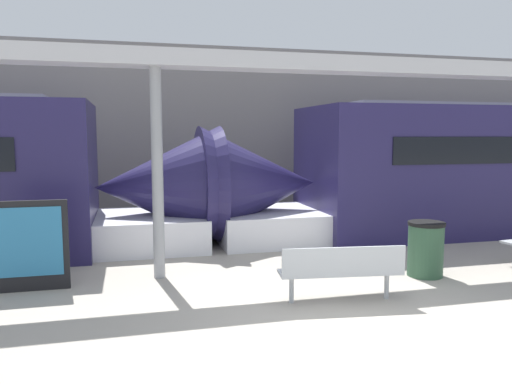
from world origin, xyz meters
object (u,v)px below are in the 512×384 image
(bench_near, at_px, (342,268))
(support_column_near, at_px, (157,175))
(trash_bin, at_px, (426,249))
(poster_board, at_px, (29,246))

(bench_near, height_order, support_column_near, support_column_near)
(trash_bin, distance_m, support_column_near, 4.77)
(bench_near, relative_size, support_column_near, 0.52)
(trash_bin, bearing_deg, poster_board, 173.18)
(trash_bin, relative_size, support_column_near, 0.27)
(support_column_near, bearing_deg, bench_near, -38.45)
(trash_bin, bearing_deg, bench_near, -154.82)
(poster_board, xyz_separation_m, support_column_near, (2.01, 0.27, 1.05))
(trash_bin, bearing_deg, support_column_near, 166.86)
(trash_bin, distance_m, poster_board, 6.53)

